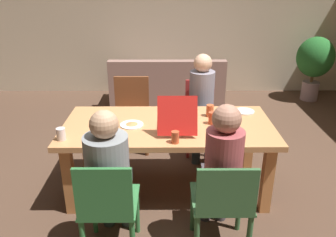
% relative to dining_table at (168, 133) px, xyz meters
% --- Properties ---
extents(ground_plane, '(20.00, 20.00, 0.00)m').
position_rel_dining_table_xyz_m(ground_plane, '(0.00, 0.00, -0.64)').
color(ground_plane, '#4F3829').
extents(back_wall, '(6.94, 0.12, 2.74)m').
position_rel_dining_table_xyz_m(back_wall, '(0.00, 3.32, 0.73)').
color(back_wall, beige).
rests_on(back_wall, ground).
extents(dining_table, '(2.04, 0.97, 0.74)m').
position_rel_dining_table_xyz_m(dining_table, '(0.00, 0.00, 0.00)').
color(dining_table, tan).
rests_on(dining_table, ground).
extents(chair_0, '(0.46, 0.44, 0.85)m').
position_rel_dining_table_xyz_m(chair_0, '(0.41, -0.91, -0.16)').
color(chair_0, '#356238').
rests_on(chair_0, ground).
extents(person_0, '(0.28, 0.53, 1.25)m').
position_rel_dining_table_xyz_m(person_0, '(0.41, -0.75, 0.08)').
color(person_0, '#413B40').
rests_on(person_0, ground).
extents(chair_1, '(0.42, 0.46, 0.89)m').
position_rel_dining_table_xyz_m(chair_1, '(-0.45, -0.95, -0.15)').
color(chair_1, '#2F7039').
rests_on(chair_1, ground).
extents(person_1, '(0.33, 0.51, 1.22)m').
position_rel_dining_table_xyz_m(person_1, '(-0.45, -0.81, 0.08)').
color(person_1, '#34443F').
rests_on(person_1, ground).
extents(chair_2, '(0.38, 0.46, 0.87)m').
position_rel_dining_table_xyz_m(chair_2, '(0.41, 0.94, -0.16)').
color(chair_2, '#AA2D2D').
rests_on(chair_2, ground).
extents(person_2, '(0.30, 0.53, 1.24)m').
position_rel_dining_table_xyz_m(person_2, '(0.41, 0.79, 0.08)').
color(person_2, '#2C3B46').
rests_on(person_2, ground).
extents(chair_3, '(0.46, 0.40, 0.91)m').
position_rel_dining_table_xyz_m(chair_3, '(-0.45, 0.96, -0.15)').
color(chair_3, brown).
rests_on(chair_3, ground).
extents(pizza_box_0, '(0.35, 0.49, 0.36)m').
position_rel_dining_table_xyz_m(pizza_box_0, '(0.08, -0.06, 0.15)').
color(pizza_box_0, red).
rests_on(pizza_box_0, dining_table).
extents(plate_0, '(0.22, 0.22, 0.03)m').
position_rel_dining_table_xyz_m(plate_0, '(-0.35, -0.02, 0.11)').
color(plate_0, white).
rests_on(plate_0, dining_table).
extents(plate_1, '(0.21, 0.21, 0.01)m').
position_rel_dining_table_xyz_m(plate_1, '(0.81, 0.32, 0.10)').
color(plate_1, white).
rests_on(plate_1, dining_table).
extents(drinking_glass_0, '(0.08, 0.08, 0.11)m').
position_rel_dining_table_xyz_m(drinking_glass_0, '(-0.94, -0.33, 0.15)').
color(drinking_glass_0, silver).
rests_on(drinking_glass_0, dining_table).
extents(drinking_glass_1, '(0.07, 0.07, 0.11)m').
position_rel_dining_table_xyz_m(drinking_glass_1, '(0.06, -0.40, 0.15)').
color(drinking_glass_1, '#BB4D2B').
rests_on(drinking_glass_1, dining_table).
extents(drinking_glass_2, '(0.08, 0.08, 0.12)m').
position_rel_dining_table_xyz_m(drinking_glass_2, '(0.43, 0.20, 0.16)').
color(drinking_glass_2, '#BA512D').
rests_on(drinking_glass_2, dining_table).
extents(drinking_glass_3, '(0.07, 0.07, 0.12)m').
position_rel_dining_table_xyz_m(drinking_glass_3, '(0.43, 0.01, 0.16)').
color(drinking_glass_3, '#B34A2C').
rests_on(drinking_glass_3, dining_table).
extents(couch, '(1.88, 0.79, 0.82)m').
position_rel_dining_table_xyz_m(couch, '(-0.00, 2.54, -0.35)').
color(couch, '#936E63').
rests_on(couch, ground).
extents(potted_plant, '(0.63, 0.63, 1.11)m').
position_rel_dining_table_xyz_m(potted_plant, '(2.55, 2.75, 0.07)').
color(potted_plant, gray).
rests_on(potted_plant, ground).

